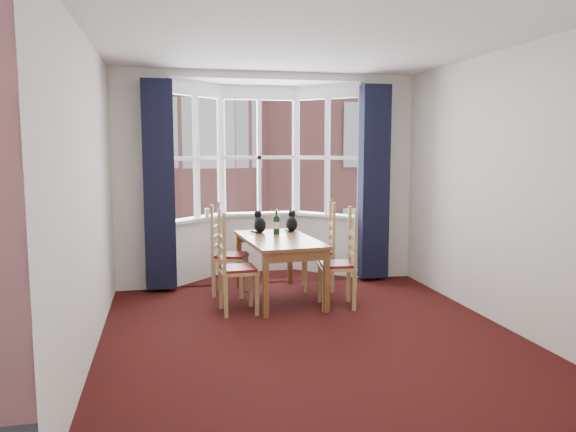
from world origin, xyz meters
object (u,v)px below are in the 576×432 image
object	(u,v)px
dining_table	(279,245)
cat_right	(292,223)
wine_bottle	(276,224)
chair_left_far	(223,257)
chair_right_far	(325,253)
candle_tall	(207,213)
cat_left	(260,224)
chair_left_near	(230,271)
chair_right_near	(345,266)

from	to	relation	value
dining_table	cat_right	bearing A→B (deg)	62.00
wine_bottle	cat_right	bearing A→B (deg)	40.79
chair_left_far	cat_right	world-z (taller)	cat_right
cat_right	wine_bottle	world-z (taller)	wine_bottle
wine_bottle	chair_right_far	bearing A→B (deg)	3.43
wine_bottle	candle_tall	size ratio (longest dim) A/B	2.52
dining_table	cat_left	bearing A→B (deg)	106.98
chair_right_far	candle_tall	size ratio (longest dim) A/B	7.52
cat_left	dining_table	bearing A→B (deg)	-73.02
chair_left_near	cat_right	bearing A→B (deg)	46.49
candle_tall	chair_right_near	bearing A→B (deg)	-49.60
chair_right_near	chair_right_far	xyz separation A→B (m)	(0.00, 0.82, 0.00)
dining_table	wine_bottle	bearing A→B (deg)	84.72
dining_table	cat_right	xyz separation A→B (m)	(0.27, 0.51, 0.19)
cat_left	chair_left_far	bearing A→B (deg)	-165.85
chair_left_far	wine_bottle	xyz separation A→B (m)	(0.66, -0.07, 0.41)
chair_right_far	dining_table	bearing A→B (deg)	-153.29
chair_right_far	cat_right	xyz separation A→B (m)	(-0.40, 0.17, 0.38)
chair_left_far	chair_right_near	distance (m)	1.56
wine_bottle	dining_table	bearing A→B (deg)	-95.28
chair_left_far	chair_right_far	xyz separation A→B (m)	(1.30, -0.03, 0.00)
chair_right_near	chair_right_far	world-z (taller)	same
cat_right	cat_left	bearing A→B (deg)	-178.13
dining_table	wine_bottle	distance (m)	0.37
candle_tall	dining_table	bearing A→B (deg)	-57.53
chair_right_near	candle_tall	xyz separation A→B (m)	(-1.43, 1.68, 0.46)
chair_right_near	candle_tall	world-z (taller)	candle_tall
chair_left_near	chair_right_far	world-z (taller)	same
dining_table	chair_right_near	distance (m)	0.84
cat_right	wine_bottle	xyz separation A→B (m)	(-0.24, -0.21, 0.03)
cat_left	cat_right	world-z (taller)	cat_left
dining_table	cat_right	distance (m)	0.61
chair_left_near	wine_bottle	xyz separation A→B (m)	(0.67, 0.75, 0.41)
dining_table	chair_right_far	world-z (taller)	chair_right_far
dining_table	cat_right	world-z (taller)	cat_right
chair_left_near	chair_right_far	xyz separation A→B (m)	(1.31, 0.79, 0.00)
chair_right_near	wine_bottle	size ratio (longest dim) A/B	2.98
chair_left_far	chair_right_near	size ratio (longest dim) A/B	1.00
cat_right	candle_tall	size ratio (longest dim) A/B	2.34
chair_right_near	cat_left	xyz separation A→B (m)	(-0.82, 0.98, 0.38)
chair_left_far	chair_right_far	distance (m)	1.31
wine_bottle	chair_right_near	bearing A→B (deg)	-50.64
chair_right_far	cat_left	xyz separation A→B (m)	(-0.82, 0.16, 0.38)
chair_left_near	chair_left_far	size ratio (longest dim) A/B	1.00
cat_left	wine_bottle	size ratio (longest dim) A/B	0.96
chair_left_far	wine_bottle	distance (m)	0.78
cat_right	candle_tall	bearing A→B (deg)	146.16
chair_left_far	wine_bottle	world-z (taller)	wine_bottle
chair_left_near	chair_left_far	xyz separation A→B (m)	(0.01, 0.83, 0.00)
chair_right_near	chair_right_far	bearing A→B (deg)	89.83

